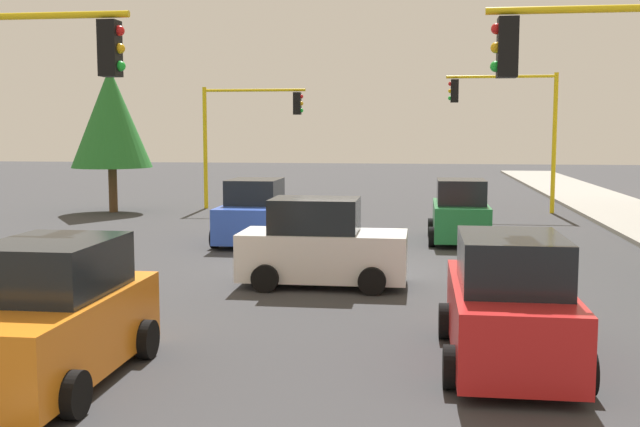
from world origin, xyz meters
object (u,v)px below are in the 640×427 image
(car_red, at_px, (509,305))
(car_orange, at_px, (50,318))
(car_white, at_px, (321,246))
(car_green, at_px, (460,214))
(car_blue, at_px, (254,214))
(tree_opposite_side, at_px, (111,118))
(traffic_signal_far_left, at_px, (511,115))
(traffic_signal_far_right, at_px, (246,123))

(car_red, xyz_separation_m, car_orange, (1.63, -6.41, 0.00))
(car_red, height_order, car_white, same)
(car_green, bearing_deg, car_orange, -24.07)
(car_green, height_order, car_blue, same)
(car_white, distance_m, car_blue, 6.78)
(car_blue, bearing_deg, tree_opposite_side, -134.94)
(car_red, height_order, car_orange, same)
(car_orange, xyz_separation_m, car_white, (-7.02, 2.88, -0.00))
(tree_opposite_side, bearing_deg, car_green, 64.24)
(tree_opposite_side, distance_m, car_green, 16.11)
(car_red, relative_size, car_white, 1.08)
(traffic_signal_far_left, relative_size, car_blue, 1.58)
(traffic_signal_far_left, height_order, car_orange, traffic_signal_far_left)
(traffic_signal_far_right, bearing_deg, car_white, 18.81)
(car_green, xyz_separation_m, car_orange, (14.15, -6.32, 0.00))
(car_blue, bearing_deg, car_white, 25.42)
(traffic_signal_far_left, distance_m, car_white, 17.36)
(traffic_signal_far_left, bearing_deg, car_white, -20.30)
(traffic_signal_far_left, xyz_separation_m, traffic_signal_far_right, (-0.00, -11.37, -0.32))
(traffic_signal_far_right, height_order, car_blue, traffic_signal_far_right)
(traffic_signal_far_right, relative_size, car_green, 1.48)
(traffic_signal_far_right, bearing_deg, car_green, 45.05)
(car_green, bearing_deg, car_red, 0.42)
(car_red, height_order, car_blue, same)
(car_red, xyz_separation_m, car_blue, (-11.51, -6.44, -0.00))
(car_orange, bearing_deg, traffic_signal_far_left, 159.07)
(traffic_signal_far_right, distance_m, car_orange, 23.35)
(traffic_signal_far_left, bearing_deg, traffic_signal_far_right, -90.00)
(car_orange, bearing_deg, car_green, 155.93)
(traffic_signal_far_left, distance_m, car_blue, 13.64)
(car_green, bearing_deg, traffic_signal_far_right, -134.95)
(traffic_signal_far_left, xyz_separation_m, tree_opposite_side, (2.00, -16.72, -0.14))
(tree_opposite_side, bearing_deg, car_red, 36.47)
(traffic_signal_far_right, distance_m, car_blue, 10.61)
(traffic_signal_far_left, distance_m, car_orange, 24.86)
(traffic_signal_far_right, xyz_separation_m, car_blue, (9.88, 2.54, -2.91))
(car_green, relative_size, car_blue, 0.97)
(traffic_signal_far_left, bearing_deg, car_green, -15.63)
(tree_opposite_side, height_order, car_white, tree_opposite_side)
(car_red, bearing_deg, traffic_signal_far_right, -157.22)
(car_red, relative_size, car_blue, 1.09)
(car_green, bearing_deg, car_blue, -81.01)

